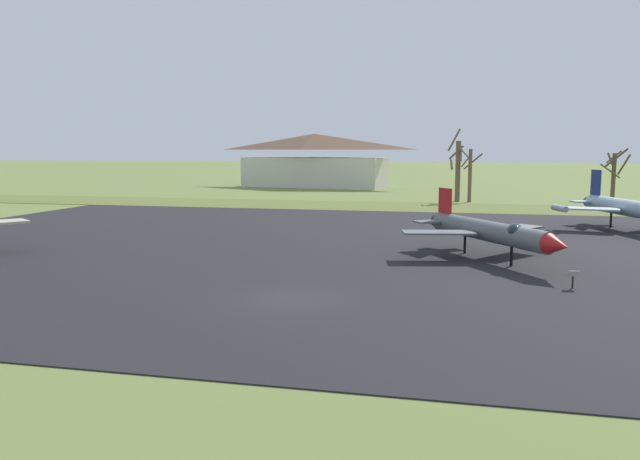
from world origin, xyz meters
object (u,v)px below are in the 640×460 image
(jet_fighter_front_right, at_px, (631,208))
(visitor_building, at_px, (315,161))
(jet_fighter_rear_center, at_px, (490,231))
(info_placard_rear_center, at_px, (573,277))

(jet_fighter_front_right, xyz_separation_m, visitor_building, (-38.94, 53.04, 2.61))
(jet_fighter_front_right, bearing_deg, visitor_building, 126.28)
(jet_fighter_rear_center, height_order, visitor_building, visitor_building)
(info_placard_rear_center, bearing_deg, jet_fighter_front_right, 70.96)
(jet_fighter_front_right, height_order, jet_fighter_rear_center, jet_fighter_front_right)
(info_placard_rear_center, bearing_deg, jet_fighter_rear_center, 117.08)
(info_placard_rear_center, distance_m, visitor_building, 82.31)
(jet_fighter_front_right, relative_size, info_placard_rear_center, 14.58)
(jet_fighter_front_right, bearing_deg, info_placard_rear_center, -109.04)
(jet_fighter_front_right, distance_m, visitor_building, 65.85)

